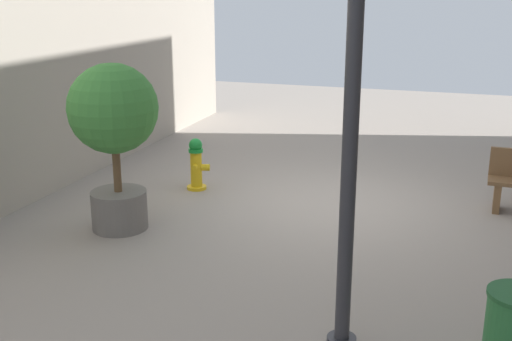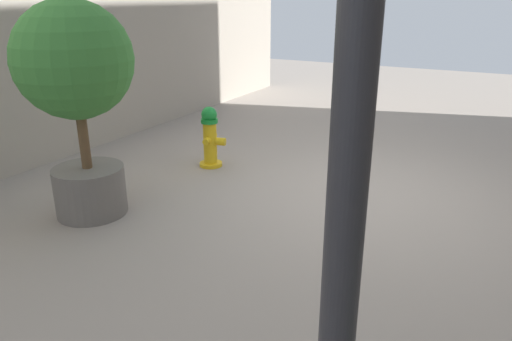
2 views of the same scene
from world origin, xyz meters
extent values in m
plane|color=gray|center=(0.00, 0.00, 0.00)|extent=(23.40, 23.40, 0.00)
cylinder|color=gold|center=(2.35, -0.02, 0.03)|extent=(0.33, 0.33, 0.05)
cylinder|color=gold|center=(2.35, -0.02, 0.35)|extent=(0.19, 0.19, 0.60)
cylinder|color=#198C33|center=(2.35, -0.02, 0.68)|extent=(0.24, 0.24, 0.06)
sphere|color=#198C33|center=(2.35, -0.02, 0.77)|extent=(0.22, 0.22, 0.22)
cylinder|color=gold|center=(2.38, -0.16, 0.42)|extent=(0.12, 0.15, 0.09)
cylinder|color=gold|center=(2.31, 0.12, 0.42)|extent=(0.12, 0.15, 0.09)
cylinder|color=gold|center=(2.19, -0.06, 0.38)|extent=(0.16, 0.15, 0.11)
cube|color=brown|center=(-2.44, -0.50, 0.23)|extent=(0.11, 0.40, 0.45)
cylinder|color=slate|center=(2.65, 1.97, 0.27)|extent=(0.78, 0.78, 0.55)
cylinder|color=brown|center=(2.65, 1.97, 0.95)|extent=(0.11, 0.11, 0.81)
sphere|color=#3D8438|center=(2.65, 1.97, 1.73)|extent=(1.23, 1.23, 1.23)
cylinder|color=#2D2D33|center=(-0.93, 4.04, 1.99)|extent=(0.14, 0.14, 3.74)
camera|label=1|loc=(-1.83, 9.29, 3.33)|focal=44.18mm
camera|label=2|loc=(-1.36, 5.48, 2.35)|focal=33.55mm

